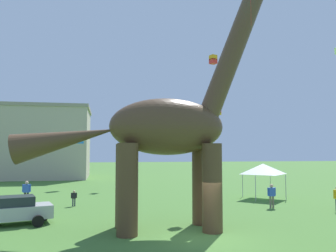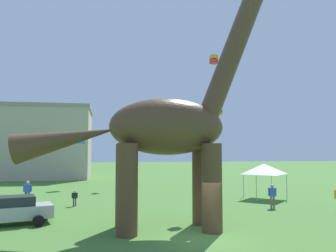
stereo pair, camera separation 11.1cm
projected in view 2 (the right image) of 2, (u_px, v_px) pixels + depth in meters
name	position (u px, v px, depth m)	size (l,w,h in m)	color
ground_plane	(203.00, 239.00, 15.87)	(240.00, 240.00, 0.00)	#42702D
dinosaur_sculpture	(166.00, 127.00, 18.14)	(14.17, 3.00, 14.81)	#513823
parked_sedan_left	(12.00, 210.00, 19.05)	(4.53, 2.91, 1.55)	#B7B7BC
person_near_flyer	(75.00, 197.00, 25.44)	(0.44, 0.19, 1.17)	#2D3347
person_photographer	(27.00, 190.00, 26.81)	(0.66, 0.29, 1.75)	black
person_watching_child	(272.00, 194.00, 24.63)	(0.64, 0.28, 1.70)	#6B6056
festival_canopy_tent	(264.00, 169.00, 29.73)	(3.15, 3.15, 3.00)	#B2B2B7
kite_mid_center	(80.00, 139.00, 38.81)	(1.06, 1.06, 1.09)	white
kite_far_left	(221.00, 112.00, 40.28)	(0.51, 0.51, 0.55)	red
kite_trailing	(214.00, 59.00, 26.97)	(0.62, 0.62, 0.69)	orange
kite_high_left	(123.00, 126.00, 38.52)	(1.13, 1.23, 1.32)	#287AE5
background_building_block	(29.00, 142.00, 53.12)	(18.77, 12.10, 10.95)	#B7A893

